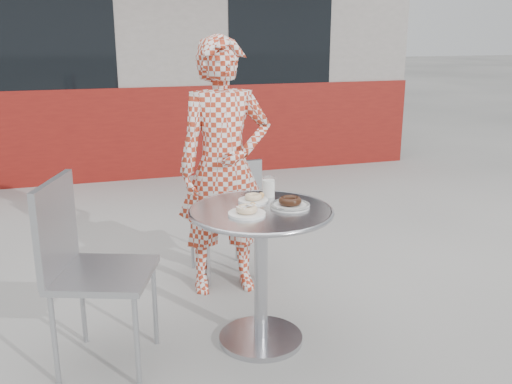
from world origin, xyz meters
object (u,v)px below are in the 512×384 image
object	(u,v)px
plate_near	(247,211)
plate_checker	(290,204)
chair_far	(224,239)
plate_far	(254,198)
chair_left	(104,310)
seated_person	(224,168)
bistro_table	(261,243)
milk_cup	(269,187)

from	to	relation	value
plate_near	plate_checker	distance (m)	0.25
chair_far	plate_checker	distance (m)	1.04
chair_far	plate_far	xyz separation A→B (m)	(-0.02, -0.76, 0.50)
plate_checker	plate_near	bearing A→B (deg)	-166.77
plate_near	plate_checker	size ratio (longest dim) A/B	0.90
chair_far	chair_left	size ratio (longest dim) A/B	0.87
chair_far	chair_left	distance (m)	1.19
chair_left	seated_person	bearing A→B (deg)	-29.49
plate_far	plate_near	distance (m)	0.22
bistro_table	plate_far	xyz separation A→B (m)	(0.00, 0.14, 0.19)
seated_person	plate_checker	xyz separation A→B (m)	(0.16, -0.70, -0.04)
seated_person	plate_near	world-z (taller)	seated_person
plate_near	plate_checker	xyz separation A→B (m)	(0.24, 0.06, -0.00)
chair_far	milk_cup	xyz separation A→B (m)	(0.08, -0.69, 0.53)
chair_far	milk_cup	world-z (taller)	milk_cup
chair_left	plate_near	bearing A→B (deg)	-77.77
milk_cup	plate_near	bearing A→B (deg)	-126.41
chair_left	milk_cup	xyz separation A→B (m)	(0.89, 0.18, 0.49)
plate_checker	plate_far	bearing A→B (deg)	134.51
bistro_table	milk_cup	distance (m)	0.32
plate_checker	chair_far	bearing A→B (deg)	97.82
chair_left	milk_cup	distance (m)	1.03
bistro_table	plate_checker	size ratio (longest dim) A/B	3.63
bistro_table	plate_near	size ratio (longest dim) A/B	4.04
bistro_table	seated_person	distance (m)	0.73
milk_cup	plate_far	bearing A→B (deg)	-148.78
plate_checker	bistro_table	bearing A→B (deg)	177.48
chair_left	plate_checker	world-z (taller)	chair_left
plate_far	plate_checker	world-z (taller)	plate_checker
chair_far	seated_person	distance (m)	0.57
seated_person	plate_checker	size ratio (longest dim) A/B	7.76
plate_far	milk_cup	world-z (taller)	milk_cup
bistro_table	seated_person	size ratio (longest dim) A/B	0.47
chair_far	seated_person	bearing A→B (deg)	71.86
seated_person	plate_far	bearing A→B (deg)	-85.38
chair_left	plate_checker	bearing A→B (deg)	-72.47
chair_left	seated_person	world-z (taller)	seated_person
chair_far	plate_far	size ratio (longest dim) A/B	5.19
chair_far	milk_cup	distance (m)	0.88
plate_far	chair_far	bearing A→B (deg)	88.39
seated_person	plate_far	world-z (taller)	seated_person
plate_far	plate_near	bearing A→B (deg)	-114.82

